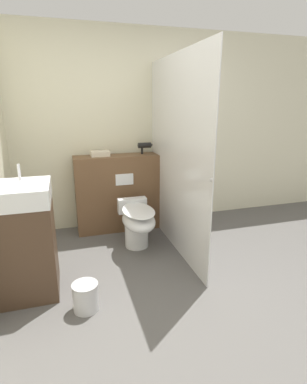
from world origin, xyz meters
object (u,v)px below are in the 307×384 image
object	(u,v)px
toilet	(137,222)
hair_drier	(145,146)
waste_bin	(86,297)
sink_vanity	(25,240)

from	to	relation	value
toilet	hair_drier	size ratio (longest dim) A/B	3.36
toilet	waste_bin	xyz separation A→B (m)	(-0.66, -0.93, -0.20)
toilet	sink_vanity	bearing A→B (deg)	-154.22
toilet	hair_drier	bearing A→B (deg)	67.35
toilet	waste_bin	bearing A→B (deg)	-125.12
sink_vanity	hair_drier	size ratio (longest dim) A/B	5.70
waste_bin	hair_drier	bearing A→B (deg)	59.64
toilet	hair_drier	xyz separation A→B (m)	(0.27, 0.65, 0.77)
sink_vanity	hair_drier	xyz separation A→B (m)	(1.37, 1.18, 0.59)
waste_bin	toilet	bearing A→B (deg)	54.88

